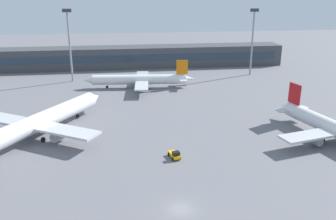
% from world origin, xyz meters
% --- Properties ---
extents(ground_plane, '(400.00, 400.00, 0.00)m').
position_xyz_m(ground_plane, '(0.00, 40.00, 0.00)').
color(ground_plane, slate).
extents(terminal_building, '(127.82, 12.13, 9.00)m').
position_xyz_m(terminal_building, '(0.00, 110.46, 4.50)').
color(terminal_building, '#3F4247').
rests_on(terminal_building, ground_plane).
extents(airplane_mid, '(30.58, 41.83, 11.74)m').
position_xyz_m(airplane_mid, '(-27.60, 33.86, 3.58)').
color(airplane_mid, white).
rests_on(airplane_mid, ground_plane).
extents(airplane_far, '(39.15, 27.39, 9.67)m').
position_xyz_m(airplane_far, '(-2.04, 74.54, 2.95)').
color(airplane_far, white).
rests_on(airplane_far, ground_plane).
extents(baggage_tug_yellow, '(2.46, 3.85, 1.75)m').
position_xyz_m(baggage_tug_yellow, '(1.86, 17.90, 0.80)').
color(baggage_tug_yellow, '#F2B20C').
rests_on(baggage_tug_yellow, ground_plane).
extents(floodlight_tower_west, '(3.20, 0.80, 25.90)m').
position_xyz_m(floodlight_tower_west, '(43.86, 89.00, 14.97)').
color(floodlight_tower_west, gray).
rests_on(floodlight_tower_west, ground_plane).
extents(floodlight_tower_east, '(3.20, 0.80, 26.37)m').
position_xyz_m(floodlight_tower_east, '(-26.17, 87.29, 15.21)').
color(floodlight_tower_east, gray).
rests_on(floodlight_tower_east, ground_plane).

